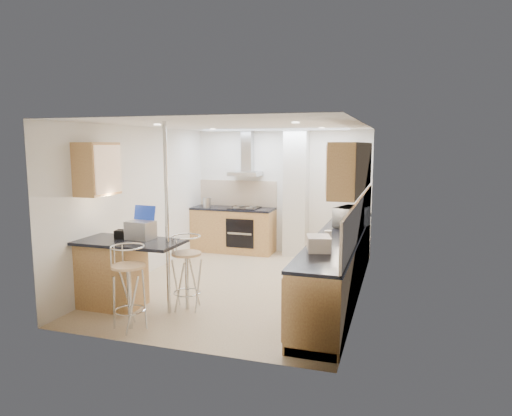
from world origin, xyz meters
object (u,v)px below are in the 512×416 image
(laptop, at_px, (141,230))
(bar_stool_near, at_px, (129,287))
(microwave, at_px, (351,217))
(bar_stool_end, at_px, (187,272))
(bread_bin, at_px, (319,243))

(laptop, xyz_separation_m, bar_stool_near, (0.29, -0.75, -0.54))
(microwave, distance_m, bar_stool_end, 2.75)
(laptop, relative_size, bread_bin, 1.02)
(microwave, distance_m, laptop, 3.23)
(microwave, xyz_separation_m, bread_bin, (-0.21, -1.77, -0.07))
(laptop, bearing_deg, bar_stool_end, 10.99)
(laptop, bearing_deg, bar_stool_near, -63.30)
(laptop, distance_m, bar_stool_near, 0.97)
(bar_stool_near, distance_m, bar_stool_end, 0.89)
(microwave, xyz_separation_m, bar_stool_end, (-1.97, -1.83, -0.57))
(microwave, bearing_deg, bar_stool_near, 156.86)
(bar_stool_near, bearing_deg, laptop, 113.44)
(bar_stool_near, height_order, bread_bin, bread_bin)
(laptop, bearing_deg, microwave, 41.60)
(bar_stool_near, xyz_separation_m, bar_stool_end, (0.36, 0.81, -0.01))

